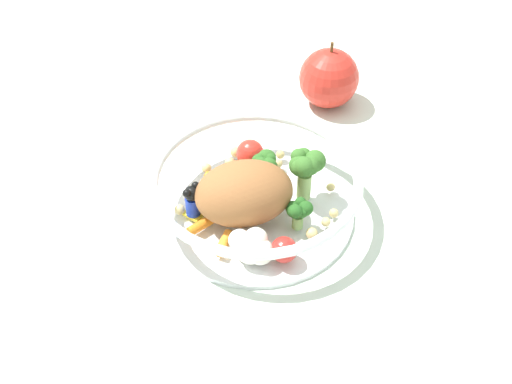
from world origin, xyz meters
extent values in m
plane|color=silver|center=(0.00, 0.00, 0.00)|extent=(2.40, 2.40, 0.00)
cylinder|color=white|center=(-0.01, -0.01, 0.00)|extent=(0.20, 0.20, 0.01)
torus|color=white|center=(-0.01, -0.01, 0.05)|extent=(0.21, 0.21, 0.01)
ellipsoid|color=#935B33|center=(-0.01, -0.02, 0.04)|extent=(0.11, 0.12, 0.06)
cylinder|color=#8EB766|center=(0.01, 0.04, 0.02)|extent=(0.01, 0.01, 0.03)
sphere|color=#386B28|center=(0.02, 0.04, 0.05)|extent=(0.02, 0.02, 0.02)
sphere|color=#386B28|center=(0.01, 0.04, 0.05)|extent=(0.02, 0.02, 0.02)
sphere|color=#386B28|center=(0.01, 0.05, 0.05)|extent=(0.02, 0.02, 0.02)
sphere|color=#386B28|center=(0.00, 0.05, 0.05)|extent=(0.02, 0.02, 0.02)
sphere|color=#386B28|center=(0.00, 0.04, 0.06)|extent=(0.02, 0.02, 0.02)
sphere|color=#386B28|center=(0.01, 0.04, 0.05)|extent=(0.02, 0.02, 0.02)
sphere|color=#386B28|center=(0.01, 0.03, 0.05)|extent=(0.02, 0.02, 0.02)
sphere|color=#386B28|center=(0.01, 0.03, 0.06)|extent=(0.02, 0.02, 0.02)
cylinder|color=#7FAD5B|center=(-0.03, 0.03, 0.02)|extent=(0.01, 0.01, 0.02)
sphere|color=#2D6023|center=(-0.03, 0.02, 0.04)|extent=(0.02, 0.02, 0.02)
sphere|color=#2D6023|center=(-0.03, 0.03, 0.04)|extent=(0.01, 0.01, 0.01)
sphere|color=#2D6023|center=(-0.04, 0.03, 0.03)|extent=(0.02, 0.02, 0.02)
sphere|color=#2D6023|center=(-0.04, 0.03, 0.04)|extent=(0.01, 0.01, 0.01)
sphere|color=#2D6023|center=(-0.04, 0.02, 0.04)|extent=(0.01, 0.01, 0.01)
sphere|color=#2D6023|center=(-0.03, 0.02, 0.04)|extent=(0.02, 0.02, 0.02)
cylinder|color=#7FAD5B|center=(0.04, 0.01, 0.02)|extent=(0.01, 0.01, 0.01)
sphere|color=#23561E|center=(0.04, 0.01, 0.03)|extent=(0.01, 0.01, 0.01)
sphere|color=#23561E|center=(0.04, 0.01, 0.03)|extent=(0.01, 0.01, 0.01)
sphere|color=#23561E|center=(0.03, 0.01, 0.03)|extent=(0.01, 0.01, 0.01)
sphere|color=#23561E|center=(0.03, 0.01, 0.03)|extent=(0.01, 0.01, 0.01)
sphere|color=#23561E|center=(0.03, 0.00, 0.03)|extent=(0.01, 0.01, 0.01)
sphere|color=#23561E|center=(0.04, 0.00, 0.04)|extent=(0.01, 0.01, 0.01)
sphere|color=white|center=(0.04, -0.05, 0.02)|extent=(0.03, 0.03, 0.03)
sphere|color=white|center=(0.04, -0.05, 0.03)|extent=(0.02, 0.02, 0.02)
sphere|color=white|center=(0.03, -0.05, 0.02)|extent=(0.02, 0.02, 0.02)
sphere|color=white|center=(0.02, -0.06, 0.02)|extent=(0.02, 0.02, 0.02)
sphere|color=white|center=(0.04, -0.05, 0.02)|extent=(0.03, 0.03, 0.03)
cube|color=yellow|center=(-0.04, -0.06, 0.01)|extent=(0.02, 0.02, 0.00)
cylinder|color=#1933B2|center=(-0.04, -0.06, 0.02)|extent=(0.02, 0.02, 0.02)
sphere|color=black|center=(-0.04, -0.06, 0.04)|extent=(0.02, 0.02, 0.02)
sphere|color=black|center=(-0.04, -0.05, 0.04)|extent=(0.01, 0.01, 0.01)
sphere|color=black|center=(-0.04, -0.07, 0.04)|extent=(0.01, 0.01, 0.01)
cylinder|color=orange|center=(-0.06, -0.01, 0.02)|extent=(0.04, 0.02, 0.01)
cylinder|color=orange|center=(-0.02, -0.06, 0.01)|extent=(0.01, 0.03, 0.01)
cylinder|color=orange|center=(-0.05, -0.04, 0.01)|extent=(0.03, 0.03, 0.01)
cylinder|color=orange|center=(0.01, -0.06, 0.01)|extent=(0.02, 0.03, 0.01)
sphere|color=red|center=(-0.06, 0.03, 0.02)|extent=(0.03, 0.03, 0.03)
sphere|color=red|center=(0.06, -0.03, 0.02)|extent=(0.02, 0.02, 0.02)
sphere|color=#D1B775|center=(-0.04, 0.05, 0.01)|extent=(0.01, 0.01, 0.01)
sphere|color=tan|center=(-0.04, 0.00, 0.01)|extent=(0.01, 0.01, 0.01)
sphere|color=#D1B775|center=(0.06, 0.01, 0.02)|extent=(0.01, 0.01, 0.01)
sphere|color=#D1B775|center=(0.05, 0.03, 0.01)|extent=(0.01, 0.01, 0.01)
sphere|color=tan|center=(-0.05, 0.06, 0.01)|extent=(0.01, 0.01, 0.01)
sphere|color=#D1B775|center=(-0.07, 0.01, 0.02)|extent=(0.01, 0.01, 0.01)
sphere|color=#D1B775|center=(-0.05, -0.07, 0.01)|extent=(0.01, 0.01, 0.01)
sphere|color=tan|center=(-0.08, 0.03, 0.02)|extent=(0.01, 0.01, 0.01)
sphere|color=#D1B775|center=(0.02, 0.07, 0.01)|extent=(0.01, 0.01, 0.01)
sphere|color=#D1B775|center=(0.05, 0.04, 0.01)|extent=(0.01, 0.01, 0.01)
sphere|color=#D1B775|center=(-0.09, -0.01, 0.02)|extent=(0.01, 0.01, 0.01)
sphere|color=#D1B775|center=(-0.05, 0.02, 0.01)|extent=(0.01, 0.01, 0.01)
sphere|color=red|center=(-0.10, 0.19, 0.04)|extent=(0.07, 0.07, 0.07)
cylinder|color=brown|center=(-0.10, 0.19, 0.08)|extent=(0.00, 0.00, 0.01)
camera|label=1|loc=(0.32, -0.30, 0.45)|focal=44.06mm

